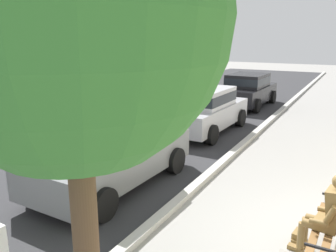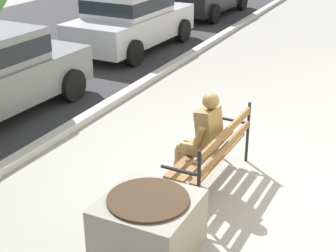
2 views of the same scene
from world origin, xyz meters
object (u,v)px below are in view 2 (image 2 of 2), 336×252
(concrete_planter, at_px, (149,225))
(parked_car_silver, at_px, (131,18))
(park_bench, at_px, (215,149))
(bronze_statue_seated, at_px, (200,139))

(concrete_planter, xyz_separation_m, parked_car_silver, (7.41, 4.49, 0.50))
(park_bench, xyz_separation_m, bronze_statue_seated, (-0.03, 0.21, 0.12))
(park_bench, relative_size, bronze_statue_seated, 1.32)
(concrete_planter, relative_size, parked_car_silver, 0.24)
(park_bench, bearing_deg, bronze_statue_seated, 98.88)
(park_bench, xyz_separation_m, concrete_planter, (-1.68, 0.13, -0.21))
(park_bench, height_order, parked_car_silver, parked_car_silver)
(bronze_statue_seated, bearing_deg, park_bench, -81.12)
(concrete_planter, height_order, parked_car_silver, parked_car_silver)
(bronze_statue_seated, bearing_deg, parked_car_silver, 37.35)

